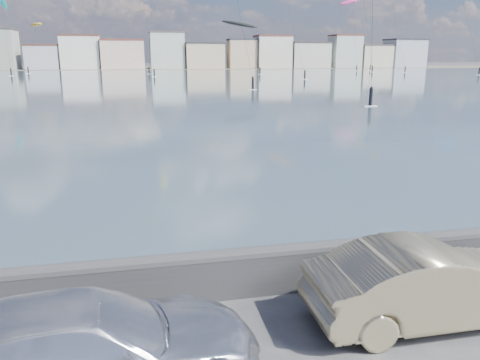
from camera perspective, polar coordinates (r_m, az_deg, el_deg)
name	(u,v)px	position (r m, az deg, el deg)	size (l,w,h in m)	color
bay_water	(143,81)	(97.77, -11.72, 11.69)	(500.00, 177.00, 0.00)	#354A56
far_shore_strip	(139,68)	(206.20, -12.17, 13.20)	(500.00, 60.00, 0.00)	#4C473D
seawall	(206,273)	(9.93, -4.14, -11.29)	(400.00, 0.36, 1.08)	#28282B
far_buildings	(142,53)	(192.16, -11.84, 14.91)	(240.79, 13.26, 14.60)	#B2B7C6
car_silver	(83,350)	(7.67, -18.55, -19.01)	(2.18, 5.35, 1.55)	silver
car_champagne	(430,283)	(9.79, 22.12, -11.60)	(1.64, 4.69, 1.54)	tan
kitesurfer_0	(353,1)	(175.54, 13.59, 20.42)	(9.43, 11.52, 25.56)	#E5338C
kitesurfer_6	(2,3)	(146.62, -27.04, 18.70)	(4.78, 15.45, 21.52)	#19BFBF
kitesurfer_11	(239,24)	(145.90, -0.08, 18.43)	(11.34, 18.62, 15.60)	black
kitesurfer_16	(36,25)	(160.69, -23.61, 16.93)	(6.57, 15.82, 14.89)	#BF8C19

